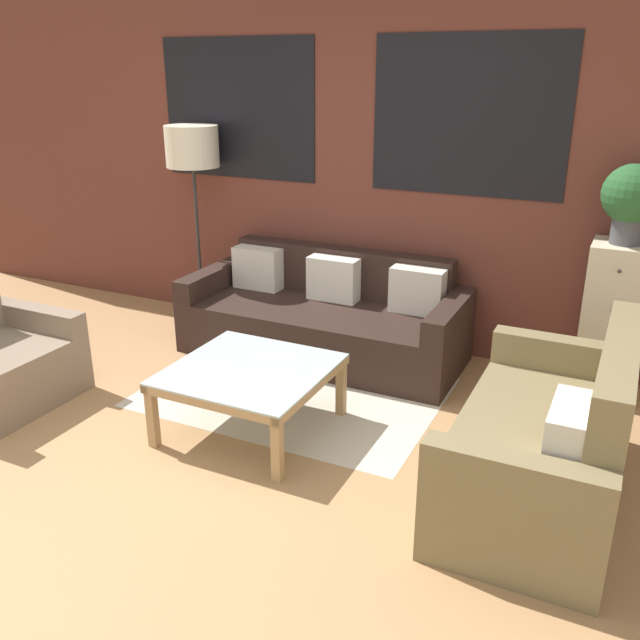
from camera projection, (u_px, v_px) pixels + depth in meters
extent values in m
plane|color=#AD7F51|center=(165.00, 477.00, 3.74)|extent=(16.00, 16.00, 0.00)
cube|color=brown|center=(346.00, 165.00, 5.30)|extent=(8.40, 0.08, 2.80)
cube|color=black|center=(238.00, 109.00, 5.51)|extent=(1.40, 0.01, 1.10)
cube|color=black|center=(468.00, 116.00, 4.74)|extent=(1.40, 0.01, 1.10)
cube|color=beige|center=(294.00, 392.00, 4.72)|extent=(1.98, 1.42, 0.00)
cube|color=black|center=(318.00, 335.00, 5.18)|extent=(1.83, 0.72, 0.40)
cube|color=black|center=(341.00, 295.00, 5.49)|extent=(1.83, 0.16, 0.78)
cube|color=black|center=(214.00, 302.00, 5.62)|extent=(0.16, 0.88, 0.58)
cube|color=black|center=(448.00, 342.00, 4.81)|extent=(0.16, 0.88, 0.58)
cube|color=beige|center=(258.00, 268.00, 5.57)|extent=(0.40, 0.16, 0.34)
cube|color=silver|center=(333.00, 279.00, 5.29)|extent=(0.40, 0.16, 0.34)
cube|color=beige|center=(417.00, 291.00, 5.01)|extent=(0.40, 0.16, 0.34)
cube|color=olive|center=(520.00, 454.00, 3.58)|extent=(0.64, 1.30, 0.42)
cube|color=olive|center=(608.00, 429.00, 3.32)|extent=(0.16, 1.30, 0.92)
cube|color=olive|center=(557.00, 386.00, 4.11)|extent=(0.80, 0.14, 0.62)
cube|color=olive|center=(510.00, 520.00, 2.90)|extent=(0.80, 0.14, 0.62)
cube|color=beige|center=(566.00, 440.00, 2.98)|extent=(0.16, 0.40, 0.34)
cube|color=#84705B|center=(6.00, 377.00, 4.48)|extent=(0.64, 0.63, 0.40)
cube|color=#84705B|center=(41.00, 344.00, 4.81)|extent=(0.80, 0.14, 0.56)
cube|color=silver|center=(250.00, 369.00, 4.10)|extent=(0.92, 0.92, 0.01)
cube|color=tan|center=(209.00, 404.00, 3.74)|extent=(0.92, 0.05, 0.05)
cube|color=tan|center=(284.00, 348.00, 4.47)|extent=(0.92, 0.05, 0.05)
cube|color=tan|center=(191.00, 361.00, 4.28)|extent=(0.05, 0.92, 0.05)
cube|color=tan|center=(314.00, 387.00, 3.93)|extent=(0.05, 0.92, 0.05)
cube|color=tan|center=(152.00, 415.00, 3.99)|extent=(0.06, 0.06, 0.41)
cube|color=tan|center=(277.00, 448.00, 3.64)|extent=(0.05, 0.06, 0.41)
cube|color=tan|center=(230.00, 362.00, 4.70)|extent=(0.06, 0.06, 0.41)
cube|color=tan|center=(341.00, 386.00, 4.35)|extent=(0.05, 0.06, 0.41)
cylinder|color=#2D2D2D|center=(203.00, 319.00, 6.06)|extent=(0.28, 0.28, 0.02)
cylinder|color=#2D2D2D|center=(198.00, 245.00, 5.82)|extent=(0.03, 0.03, 1.33)
cylinder|color=beige|center=(192.00, 146.00, 5.52)|extent=(0.44, 0.44, 0.33)
cube|color=beige|center=(612.00, 321.00, 4.54)|extent=(0.38, 0.38, 1.06)
sphere|color=#38332D|center=(619.00, 271.00, 4.23)|extent=(0.02, 0.02, 0.02)
sphere|color=#38332D|center=(613.00, 311.00, 4.33)|extent=(0.02, 0.02, 0.02)
sphere|color=#38332D|center=(607.00, 349.00, 4.42)|extent=(0.02, 0.02, 0.02)
sphere|color=#38332D|center=(601.00, 386.00, 4.51)|extent=(0.02, 0.02, 0.02)
cylinder|color=#47474C|center=(626.00, 232.00, 4.32)|extent=(0.19, 0.19, 0.16)
sphere|color=#285B2D|center=(633.00, 194.00, 4.24)|extent=(0.38, 0.38, 0.38)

